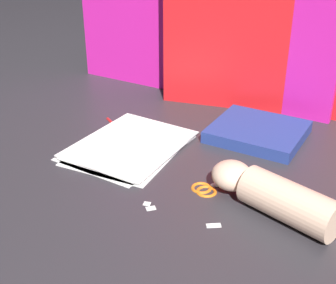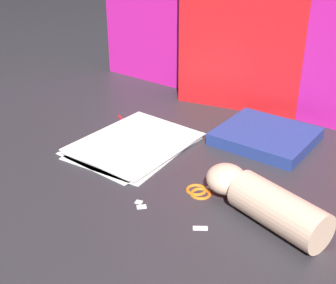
{
  "view_description": "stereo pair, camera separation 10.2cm",
  "coord_description": "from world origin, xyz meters",
  "views": [
    {
      "loc": [
        0.41,
        -0.84,
        0.53
      ],
      "look_at": [
        -0.01,
        -0.03,
        0.06
      ],
      "focal_mm": 50.0,
      "sensor_mm": 36.0,
      "label": 1
    },
    {
      "loc": [
        0.49,
        -0.78,
        0.53
      ],
      "look_at": [
        -0.01,
        -0.03,
        0.06
      ],
      "focal_mm": 50.0,
      "sensor_mm": 36.0,
      "label": 2
    }
  ],
  "objects": [
    {
      "name": "scissors",
      "position": [
        0.11,
        -0.06,
        0.0
      ],
      "size": [
        0.12,
        0.14,
        0.01
      ],
      "color": "silver",
      "rests_on": "ground_plane"
    },
    {
      "name": "pen",
      "position": [
        -0.21,
        0.08,
        0.0
      ],
      "size": [
        0.13,
        0.09,
        0.01
      ],
      "color": "red",
      "rests_on": "ground_plane"
    },
    {
      "name": "book_closed",
      "position": [
        0.12,
        0.2,
        0.01
      ],
      "size": [
        0.23,
        0.21,
        0.03
      ],
      "color": "navy",
      "rests_on": "ground_plane"
    },
    {
      "name": "hand_forearm",
      "position": [
        0.24,
        -0.09,
        0.04
      ],
      "size": [
        0.28,
        0.16,
        0.08
      ],
      "color": "beige",
      "rests_on": "ground_plane"
    },
    {
      "name": "ground_plane",
      "position": [
        0.0,
        0.0,
        0.0
      ],
      "size": [
        6.0,
        6.0,
        0.0
      ],
      "primitive_type": "plane",
      "color": "#2D2B30"
    },
    {
      "name": "paper_stack",
      "position": [
        -0.13,
        0.0,
        0.01
      ],
      "size": [
        0.25,
        0.31,
        0.01
      ],
      "color": "white",
      "rests_on": "ground_plane"
    },
    {
      "name": "paper_scrap_far",
      "position": [
        0.02,
        -0.18,
        0.0
      ],
      "size": [
        0.02,
        0.02,
        0.0
      ],
      "color": "white",
      "rests_on": "ground_plane"
    },
    {
      "name": "backdrop_panel_center",
      "position": [
        0.21,
        0.39,
        0.28
      ],
      "size": [
        0.83,
        0.17,
        0.57
      ],
      "color": "red",
      "rests_on": "ground_plane"
    },
    {
      "name": "paper_scrap_near",
      "position": [
        0.16,
        -0.18,
        0.0
      ],
      "size": [
        0.03,
        0.03,
        0.0
      ],
      "color": "white",
      "rests_on": "ground_plane"
    },
    {
      "name": "paper_scrap_mid",
      "position": [
        0.03,
        -0.19,
        0.0
      ],
      "size": [
        0.02,
        0.02,
        0.0
      ],
      "color": "white",
      "rests_on": "ground_plane"
    }
  ]
}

